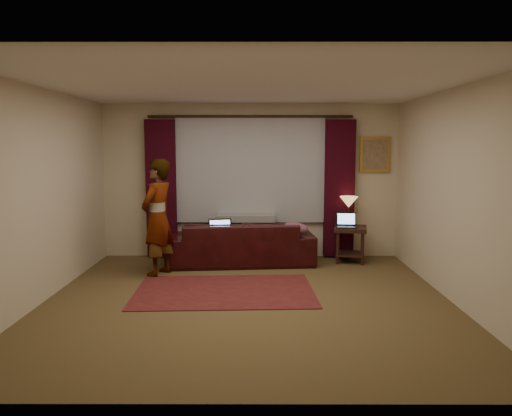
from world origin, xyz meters
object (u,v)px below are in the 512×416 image
at_px(end_table, 350,244).
at_px(tiffany_lamp, 349,211).
at_px(laptop_table, 347,220).
at_px(person, 158,218).
at_px(sofa, 240,235).
at_px(laptop_sofa, 221,229).

bearing_deg(end_table, tiffany_lamp, 97.30).
relative_size(laptop_table, person, 0.20).
relative_size(sofa, tiffany_lamp, 4.89).
relative_size(tiffany_lamp, laptop_table, 1.38).
height_order(end_table, tiffany_lamp, tiffany_lamp).
bearing_deg(sofa, tiffany_lamp, -177.73).
bearing_deg(laptop_table, laptop_sofa, -166.13).
distance_m(laptop_sofa, laptop_table, 2.02).
bearing_deg(end_table, laptop_table, -139.09).
distance_m(end_table, tiffany_lamp, 0.55).
height_order(laptop_sofa, tiffany_lamp, tiffany_lamp).
bearing_deg(person, end_table, 127.58).
distance_m(sofa, tiffany_lamp, 1.83).
relative_size(sofa, laptop_table, 6.77).
bearing_deg(sofa, person, 26.14).
height_order(laptop_sofa, end_table, laptop_sofa).
relative_size(sofa, laptop_sofa, 5.93).
xyz_separation_m(sofa, tiffany_lamp, (1.78, 0.23, 0.35)).
height_order(laptop_sofa, laptop_table, laptop_table).
relative_size(sofa, end_table, 4.01).
relative_size(end_table, person, 0.34).
relative_size(sofa, person, 1.38).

